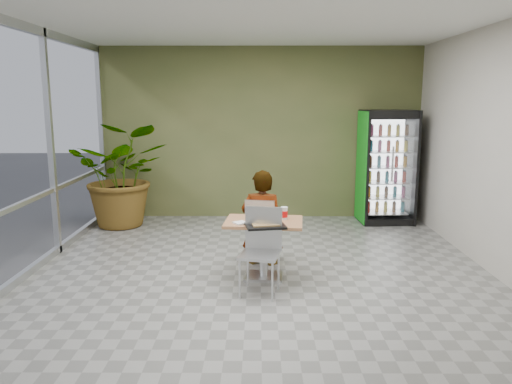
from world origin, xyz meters
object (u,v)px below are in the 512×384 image
cafeteria_tray (265,226)px  chair_near (262,243)px  dining_table (264,237)px  seated_woman (262,227)px  chair_far (261,226)px  beverage_fridge (387,167)px  soda_cup (284,213)px  potted_plant (123,175)px

cafeteria_tray → chair_near: bearing=-113.3°
dining_table → seated_woman: seated_woman is taller
dining_table → chair_far: bearing=93.3°
dining_table → beverage_fridge: bearing=52.6°
chair_near → soda_cup: 0.62m
soda_cup → potted_plant: bearing=136.3°
soda_cup → beverage_fridge: bearing=55.3°
soda_cup → cafeteria_tray: bearing=-122.0°
dining_table → seated_woman: (-0.02, 0.62, -0.04)m
dining_table → cafeteria_tray: (0.02, -0.32, 0.23)m
potted_plant → beverage_fridge: bearing=3.6°
chair_far → potted_plant: potted_plant is taller
seated_woman → beverage_fridge: 3.31m
soda_cup → cafeteria_tray: (-0.24, -0.39, -0.06)m
chair_near → beverage_fridge: size_ratio=0.49×
dining_table → chair_far: chair_far is taller
chair_near → cafeteria_tray: (0.04, 0.10, 0.18)m
chair_far → seated_woman: bearing=-100.9°
chair_far → cafeteria_tray: bearing=103.5°
seated_woman → potted_plant: size_ratio=0.87×
dining_table → soda_cup: (0.26, 0.07, 0.29)m
dining_table → potted_plant: 3.65m
soda_cup → beverage_fridge: 3.53m
chair_far → soda_cup: (0.29, -0.51, 0.29)m
seated_woman → chair_far: bearing=79.1°
chair_far → soda_cup: size_ratio=5.77×
soda_cup → cafeteria_tray: soda_cup is taller
cafeteria_tray → potted_plant: size_ratio=0.25×
cafeteria_tray → seated_woman: bearing=92.0°
chair_far → cafeteria_tray: (0.05, -0.89, 0.23)m
chair_near → seated_woman: bearing=102.2°
cafeteria_tray → beverage_fridge: size_ratio=0.23×
chair_far → potted_plant: bearing=-30.4°
chair_far → beverage_fridge: (2.30, 2.39, 0.49)m
chair_near → cafeteria_tray: 0.21m
cafeteria_tray → potted_plant: 3.88m
chair_near → beverage_fridge: beverage_fridge is taller
chair_near → potted_plant: bearing=141.1°
seated_woman → cafeteria_tray: seated_woman is taller
beverage_fridge → chair_near: bearing=-127.2°
dining_table → beverage_fridge: (2.27, 2.96, 0.49)m
dining_table → chair_near: size_ratio=1.02×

